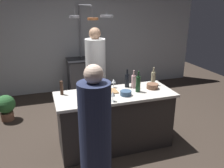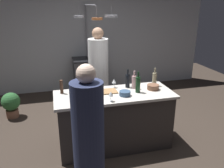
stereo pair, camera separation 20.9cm
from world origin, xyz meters
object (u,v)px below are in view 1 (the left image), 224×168
at_px(chef, 96,78).
at_px(wine_bottle_dark, 127,80).
at_px(pepper_mill, 62,88).
at_px(mixing_bowl_steel, 87,91).
at_px(mixing_bowl_wooden, 152,86).
at_px(cutting_board, 107,92).
at_px(wine_glass_by_chef, 114,81).
at_px(wine_bottle_rose, 134,81).
at_px(stove_range, 84,76).
at_px(wine_bottle_white, 153,78).
at_px(potted_plant, 6,106).
at_px(wine_glass_near_left_guest, 113,94).
at_px(mixing_bowl_blue, 126,93).
at_px(wine_bottle_green, 95,94).
at_px(bar_stool_left, 91,153).
at_px(wine_bottle_red, 138,84).
at_px(guest_left, 95,143).

relative_size(chef, wine_bottle_dark, 6.00).
xyz_separation_m(chef, pepper_mill, (-0.73, -0.83, 0.18)).
relative_size(mixing_bowl_steel, mixing_bowl_wooden, 0.90).
bearing_deg(cutting_board, mixing_bowl_steel, 173.57).
xyz_separation_m(cutting_board, wine_glass_by_chef, (0.16, 0.16, 0.10)).
xyz_separation_m(wine_bottle_rose, wine_glass_by_chef, (-0.30, 0.11, -0.00)).
height_order(stove_range, chef, chef).
bearing_deg(wine_bottle_rose, wine_bottle_white, 5.50).
xyz_separation_m(potted_plant, wine_glass_near_left_guest, (1.62, -1.73, 0.71)).
bearing_deg(mixing_bowl_wooden, wine_glass_by_chef, 158.04).
distance_m(potted_plant, mixing_bowl_blue, 2.53).
distance_m(wine_glass_near_left_guest, mixing_bowl_steel, 0.49).
bearing_deg(wine_bottle_rose, stove_range, 98.84).
distance_m(pepper_mill, wine_bottle_green, 0.57).
bearing_deg(wine_bottle_green, stove_range, 82.26).
relative_size(chef, wine_glass_near_left_guest, 12.20).
relative_size(wine_glass_near_left_guest, mixing_bowl_steel, 0.88).
height_order(stove_range, bar_stool_left, stove_range).
bearing_deg(wine_bottle_rose, mixing_bowl_wooden, -24.17).
bearing_deg(wine_glass_near_left_guest, pepper_mill, 143.49).
bearing_deg(chef, wine_bottle_red, -69.64).
bearing_deg(potted_plant, wine_bottle_white, -27.36).
bearing_deg(wine_bottle_red, cutting_board, 164.94).
height_order(cutting_board, wine_bottle_red, wine_bottle_red).
bearing_deg(mixing_bowl_steel, guest_left, -97.86).
distance_m(wine_bottle_green, mixing_bowl_wooden, 1.02).
bearing_deg(bar_stool_left, pepper_mill, 106.30).
bearing_deg(wine_glass_near_left_guest, wine_bottle_white, 27.92).
xyz_separation_m(guest_left, wine_glass_near_left_guest, (0.43, 0.70, 0.25)).
height_order(wine_bottle_red, wine_glass_by_chef, wine_bottle_red).
height_order(cutting_board, wine_glass_by_chef, wine_glass_by_chef).
height_order(chef, bar_stool_left, chef).
bearing_deg(wine_glass_near_left_guest, guest_left, -121.53).
bearing_deg(wine_bottle_rose, wine_bottle_green, -155.07).
height_order(pepper_mill, wine_bottle_dark, wine_bottle_dark).
bearing_deg(wine_bottle_red, mixing_bowl_wooden, 11.61).
height_order(wine_glass_near_left_guest, mixing_bowl_blue, wine_glass_near_left_guest).
distance_m(potted_plant, wine_glass_by_chef, 2.29).
bearing_deg(potted_plant, wine_bottle_rose, -31.98).
xyz_separation_m(bar_stool_left, wine_bottle_green, (0.17, 0.43, 0.63)).
bearing_deg(wine_bottle_red, mixing_bowl_blue, -160.38).
bearing_deg(wine_glass_near_left_guest, mixing_bowl_steel, 125.10).
distance_m(stove_range, guest_left, 3.48).
relative_size(wine_bottle_red, wine_bottle_rose, 1.12).
distance_m(wine_bottle_white, wine_bottle_rose, 0.37).
bearing_deg(mixing_bowl_wooden, mixing_bowl_steel, 174.44).
height_order(chef, wine_bottle_white, chef).
xyz_separation_m(stove_range, mixing_bowl_wooden, (0.63, -2.43, 0.49)).
xyz_separation_m(stove_range, cutting_board, (-0.10, -2.36, 0.46)).
bearing_deg(wine_glass_near_left_guest, wine_glass_by_chef, 70.59).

